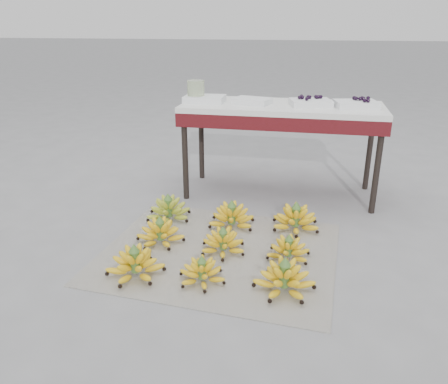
% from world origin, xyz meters
% --- Properties ---
extents(ground, '(60.00, 60.00, 0.00)m').
position_xyz_m(ground, '(0.00, 0.00, 0.00)').
color(ground, slate).
rests_on(ground, ground).
extents(newspaper_mat, '(1.32, 1.14, 0.01)m').
position_xyz_m(newspaper_mat, '(-0.11, -0.04, 0.00)').
color(newspaper_mat, silver).
rests_on(newspaper_mat, ground).
extents(bunch_front_left, '(0.29, 0.29, 0.17)m').
position_xyz_m(bunch_front_left, '(-0.47, -0.36, 0.07)').
color(bunch_front_left, yellow).
rests_on(bunch_front_left, newspaper_mat).
extents(bunch_front_center, '(0.31, 0.31, 0.14)m').
position_xyz_m(bunch_front_center, '(-0.13, -0.34, 0.05)').
color(bunch_front_center, yellow).
rests_on(bunch_front_center, newspaper_mat).
extents(bunch_front_right, '(0.36, 0.36, 0.18)m').
position_xyz_m(bunch_front_right, '(0.26, -0.34, 0.07)').
color(bunch_front_right, yellow).
rests_on(bunch_front_right, newspaper_mat).
extents(bunch_mid_left, '(0.29, 0.29, 0.17)m').
position_xyz_m(bunch_mid_left, '(-0.46, 0.00, 0.06)').
color(bunch_mid_left, yellow).
rests_on(bunch_mid_left, newspaper_mat).
extents(bunch_mid_center, '(0.33, 0.33, 0.15)m').
position_xyz_m(bunch_mid_center, '(-0.09, -0.04, 0.06)').
color(bunch_mid_center, yellow).
rests_on(bunch_mid_center, newspaper_mat).
extents(bunch_mid_right, '(0.24, 0.24, 0.14)m').
position_xyz_m(bunch_mid_right, '(0.26, -0.04, 0.06)').
color(bunch_mid_right, yellow).
rests_on(bunch_mid_right, newspaper_mat).
extents(bunch_back_left, '(0.34, 0.34, 0.18)m').
position_xyz_m(bunch_back_left, '(-0.52, 0.31, 0.07)').
color(bunch_back_left, olive).
rests_on(bunch_back_left, newspaper_mat).
extents(bunch_back_center, '(0.36, 0.36, 0.18)m').
position_xyz_m(bunch_back_center, '(-0.11, 0.29, 0.07)').
color(bunch_back_center, yellow).
rests_on(bunch_back_center, newspaper_mat).
extents(bunch_back_right, '(0.33, 0.33, 0.18)m').
position_xyz_m(bunch_back_right, '(0.28, 0.33, 0.07)').
color(bunch_back_right, yellow).
rests_on(bunch_back_right, newspaper_mat).
extents(vendor_table, '(1.37, 0.55, 0.66)m').
position_xyz_m(vendor_table, '(0.13, 0.92, 0.58)').
color(vendor_table, black).
rests_on(vendor_table, ground).
extents(tray_far_left, '(0.28, 0.20, 0.04)m').
position_xyz_m(tray_far_left, '(-0.42, 0.90, 0.68)').
color(tray_far_left, silver).
rests_on(tray_far_left, vendor_table).
extents(tray_left, '(0.28, 0.23, 0.04)m').
position_xyz_m(tray_left, '(-0.08, 0.90, 0.68)').
color(tray_left, silver).
rests_on(tray_left, vendor_table).
extents(tray_right, '(0.30, 0.25, 0.07)m').
position_xyz_m(tray_right, '(0.32, 0.90, 0.68)').
color(tray_right, silver).
rests_on(tray_right, vendor_table).
extents(tray_far_right, '(0.31, 0.25, 0.07)m').
position_xyz_m(tray_far_right, '(0.61, 0.89, 0.68)').
color(tray_far_right, silver).
rests_on(tray_far_right, vendor_table).
extents(glass_jar, '(0.13, 0.13, 0.15)m').
position_xyz_m(glass_jar, '(-0.48, 0.89, 0.73)').
color(glass_jar, '#DBEEBD').
rests_on(glass_jar, vendor_table).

